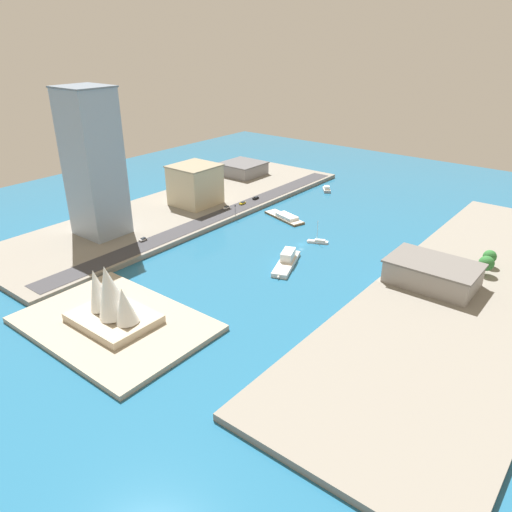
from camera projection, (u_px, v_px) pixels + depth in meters
ground_plane at (301, 245)px, 252.08m from camera, size 440.00×440.00×0.00m
quay_west at (471, 292)px, 203.87m from camera, size 70.00×240.00×2.51m
quay_east at (186, 208)px, 299.23m from camera, size 70.00×240.00×2.51m
peninsula_point at (115, 324)px, 182.53m from camera, size 70.49×49.18×2.00m
road_strip at (218, 216)px, 283.62m from camera, size 12.34×228.00×0.15m
sailboat_small_white at (318, 241)px, 253.60m from camera, size 11.11×6.79×12.17m
ferry_white_commuter at (287, 261)px, 229.48m from camera, size 16.58×28.63×6.34m
barge_flat_brown at (285, 217)px, 285.63m from camera, size 29.37×15.73×3.07m
yacht_sleek_gray at (327, 189)px, 334.81m from camera, size 9.71×10.90×3.87m
warehouse_low_gray at (243, 169)px, 362.50m from camera, size 28.40×28.69×8.99m
tower_tall_glass at (93, 164)px, 244.74m from camera, size 24.93×22.55×74.26m
carpark_squat_concrete at (433, 273)px, 205.87m from camera, size 36.79×24.00×10.20m
office_block_beige at (195, 185)px, 298.45m from camera, size 25.35×26.54×24.25m
suv_black at (256, 198)px, 310.88m from camera, size 2.16×4.73×1.62m
van_white at (226, 207)px, 294.41m from camera, size 2.08×4.55×1.59m
taxi_yellow_cab at (243, 203)px, 301.89m from camera, size 1.98×4.46×1.48m
sedan_silver at (143, 239)px, 249.60m from camera, size 2.06×4.29×1.56m
traffic_light_waterfront at (235, 208)px, 282.36m from camera, size 0.36×0.36×6.50m
opera_landmark at (111, 301)px, 178.61m from camera, size 30.96×23.21×23.49m
park_tree_cluster at (484, 261)px, 216.36m from camera, size 15.38×23.62×8.79m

